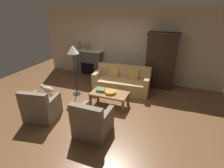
{
  "coord_description": "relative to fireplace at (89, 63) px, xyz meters",
  "views": [
    {
      "loc": [
        1.99,
        -4.05,
        2.78
      ],
      "look_at": [
        0.16,
        0.61,
        0.55
      ],
      "focal_mm": 28.23,
      "sensor_mm": 36.0,
      "label": 1
    }
  ],
  "objects": [
    {
      "name": "coffee_table",
      "position": [
        1.76,
        -2.04,
        -0.2
      ],
      "size": [
        1.1,
        0.6,
        0.42
      ],
      "color": "olive",
      "rests_on": "ground"
    },
    {
      "name": "book_stack",
      "position": [
        1.49,
        -2.06,
        -0.11
      ],
      "size": [
        0.26,
        0.19,
        0.07
      ],
      "color": "gray",
      "rests_on": "coffee_table"
    },
    {
      "name": "couch",
      "position": [
        1.79,
        -0.93,
        -0.25
      ],
      "size": [
        1.97,
        0.99,
        0.86
      ],
      "color": "tan",
      "rests_on": "ground"
    },
    {
      "name": "fireplace",
      "position": [
        0.0,
        0.0,
        0.0
      ],
      "size": [
        1.26,
        0.48,
        1.12
      ],
      "color": "#4C4947",
      "rests_on": "ground"
    },
    {
      "name": "floor_lamp",
      "position": [
        0.44,
        -1.77,
        0.88
      ],
      "size": [
        0.36,
        0.36,
        1.68
      ],
      "color": "black",
      "rests_on": "ground"
    },
    {
      "name": "dog",
      "position": [
        -0.37,
        -2.25,
        -0.32
      ],
      "size": [
        0.57,
        0.23,
        0.39
      ],
      "color": "beige",
      "rests_on": "ground"
    },
    {
      "name": "mantel_vase_bronze",
      "position": [
        0.0,
        -0.02,
        0.68
      ],
      "size": [
        0.13,
        0.13,
        0.27
      ],
      "primitive_type": "cylinder",
      "color": "olive",
      "rests_on": "fireplace"
    },
    {
      "name": "mantel_vase_jade",
      "position": [
        -0.38,
        -0.02,
        0.69
      ],
      "size": [
        0.11,
        0.11,
        0.27
      ],
      "primitive_type": "cylinder",
      "color": "slate",
      "rests_on": "fireplace"
    },
    {
      "name": "armchair_near_right",
      "position": [
        1.88,
        -3.39,
        -0.25
      ],
      "size": [
        0.78,
        0.77,
        0.88
      ],
      "color": "#756656",
      "rests_on": "ground"
    },
    {
      "name": "back_wall",
      "position": [
        1.55,
        0.25,
        0.83
      ],
      "size": [
        7.2,
        0.1,
        2.8
      ],
      "primitive_type": "cube",
      "color": "beige",
      "rests_on": "ground"
    },
    {
      "name": "armchair_near_left",
      "position": [
        0.34,
        -3.33,
        -0.25
      ],
      "size": [
        0.89,
        0.9,
        0.88
      ],
      "color": "#756656",
      "rests_on": "ground"
    },
    {
      "name": "armoire",
      "position": [
        2.95,
        -0.08,
        0.42
      ],
      "size": [
        1.06,
        0.57,
        1.96
      ],
      "color": "black",
      "rests_on": "ground"
    },
    {
      "name": "fruit_bowl",
      "position": [
        1.8,
        -2.06,
        -0.11
      ],
      "size": [
        0.34,
        0.34,
        0.08
      ],
      "primitive_type": "cylinder",
      "color": "orange",
      "rests_on": "coffee_table"
    },
    {
      "name": "ground_plane",
      "position": [
        1.55,
        -2.3,
        -0.57
      ],
      "size": [
        9.6,
        9.6,
        0.0
      ],
      "primitive_type": "plane",
      "color": "brown"
    }
  ]
}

